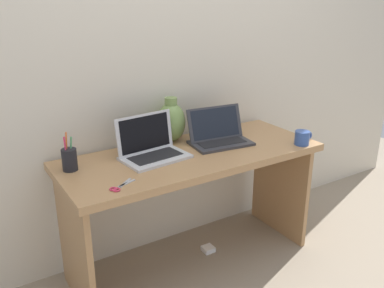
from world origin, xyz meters
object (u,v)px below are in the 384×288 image
object	(u,v)px
green_vase	(171,122)
pen_cup	(69,159)
laptop_left	(151,146)
coffee_mug	(302,138)
scissors	(119,187)
laptop_right	(218,134)
power_brick	(208,249)

from	to	relation	value
green_vase	pen_cup	distance (m)	0.64
laptop_left	pen_cup	distance (m)	0.42
laptop_left	coffee_mug	xyz separation A→B (m)	(0.82, -0.29, -0.02)
laptop_left	pen_cup	bearing A→B (deg)	173.49
coffee_mug	scissors	distance (m)	1.11
laptop_right	pen_cup	distance (m)	0.85
coffee_mug	scissors	size ratio (longest dim) A/B	0.84
green_vase	pen_cup	bearing A→B (deg)	-170.08
laptop_left	laptop_right	distance (m)	0.43
laptop_left	power_brick	xyz separation A→B (m)	(0.36, -0.04, -0.74)
laptop_right	power_brick	size ratio (longest dim) A/B	5.18
power_brick	scissors	bearing A→B (deg)	-160.61
coffee_mug	laptop_left	bearing A→B (deg)	160.22
power_brick	laptop_left	bearing A→B (deg)	174.24
coffee_mug	pen_cup	world-z (taller)	pen_cup
laptop_right	power_brick	xyz separation A→B (m)	(-0.07, -0.03, -0.74)
laptop_right	green_vase	bearing A→B (deg)	141.81
laptop_right	coffee_mug	xyz separation A→B (m)	(0.39, -0.28, -0.01)
laptop_left	green_vase	bearing A→B (deg)	36.25
laptop_left	green_vase	distance (m)	0.27
laptop_right	pen_cup	bearing A→B (deg)	176.06
laptop_right	scissors	world-z (taller)	laptop_right
laptop_right	scissors	xyz separation A→B (m)	(-0.72, -0.25, -0.05)
laptop_left	scissors	world-z (taller)	laptop_left
scissors	power_brick	size ratio (longest dim) A/B	2.03
coffee_mug	scissors	world-z (taller)	coffee_mug
pen_cup	power_brick	world-z (taller)	pen_cup
coffee_mug	power_brick	bearing A→B (deg)	150.83
power_brick	laptop_right	bearing A→B (deg)	18.47
green_vase	coffee_mug	xyz separation A→B (m)	(0.60, -0.45, -0.08)
laptop_left	laptop_right	size ratio (longest dim) A/B	0.99
laptop_right	green_vase	world-z (taller)	green_vase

